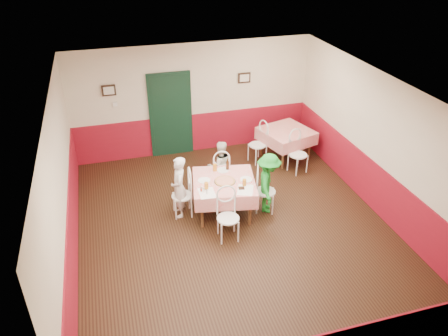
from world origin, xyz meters
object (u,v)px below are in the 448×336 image
object	(u,v)px
glass_c	(215,168)
beer_bottle	(227,165)
chair_right	(265,192)
diner_right	(268,183)
glass_b	(244,182)
chair_left	(182,196)
chair_far	(221,172)
second_table	(285,144)
pizza	(225,181)
chair_second_b	(298,155)
chair_second_a	(258,145)
glass_a	(206,186)
chair_near	(228,219)
wallet	(241,188)
diner_left	(179,187)
diner_far	(220,166)
main_table	(224,197)

from	to	relation	value
glass_c	beer_bottle	size ratio (longest dim) A/B	0.64
chair_right	diner_right	xyz separation A→B (m)	(0.05, -0.01, 0.20)
glass_b	beer_bottle	size ratio (longest dim) A/B	0.58
chair_left	chair_far	xyz separation A→B (m)	(1.00, 0.67, 0.00)
second_table	glass_b	size ratio (longest dim) A/B	8.13
pizza	glass_c	world-z (taller)	glass_c
glass_c	chair_second_b	bearing A→B (deg)	17.19
chair_second_a	glass_a	world-z (taller)	same
beer_bottle	chair_far	bearing A→B (deg)	93.50
chair_near	pizza	distance (m)	0.87
chair_second_b	chair_near	bearing A→B (deg)	-156.29
chair_right	beer_bottle	xyz separation A→B (m)	(-0.65, 0.55, 0.43)
glass_b	chair_near	bearing A→B (deg)	-131.96
second_table	pizza	size ratio (longest dim) A/B	2.78
chair_far	glass_c	distance (m)	0.61
beer_bottle	wallet	bearing A→B (deg)	-85.92
chair_left	beer_bottle	distance (m)	1.13
chair_second_b	glass_b	xyz separation A→B (m)	(-1.82, -1.40, 0.38)
chair_right	chair_near	bearing A→B (deg)	145.76
chair_far	glass_c	bearing A→B (deg)	67.38
chair_far	wallet	size ratio (longest dim) A/B	8.18
chair_second_b	diner_left	size ratio (longest dim) A/B	0.69
pizza	chair_near	bearing A→B (deg)	-101.79
chair_right	chair_second_b	distance (m)	1.83
wallet	diner_right	distance (m)	0.68
wallet	glass_c	bearing A→B (deg)	122.29
chair_second_a	diner_far	size ratio (longest dim) A/B	0.77
chair_far	wallet	world-z (taller)	chair_far
glass_a	glass_b	size ratio (longest dim) A/B	1.01
diner_right	main_table	bearing A→B (deg)	99.41
second_table	wallet	size ratio (longest dim) A/B	10.18
chair_right	beer_bottle	size ratio (longest dim) A/B	3.80
second_table	chair_far	xyz separation A→B (m)	(-1.99, -1.03, 0.08)
chair_near	chair_second_a	bearing A→B (deg)	63.35
chair_near	glass_c	size ratio (longest dim) A/B	5.95
glass_a	chair_second_a	bearing A→B (deg)	48.73
chair_near	chair_second_b	size ratio (longest dim) A/B	1.00
chair_second_a	chair_right	bearing A→B (deg)	-32.02
chair_far	wallet	distance (m)	1.26
beer_bottle	main_table	bearing A→B (deg)	-115.49
beer_bottle	diner_far	xyz separation A→B (m)	(-0.02, 0.49, -0.29)
glass_b	diner_right	xyz separation A→B (m)	(0.55, 0.12, -0.18)
chair_far	glass_c	xyz separation A→B (m)	(-0.23, -0.41, 0.39)
chair_far	chair_second_a	size ratio (longest dim) A/B	1.00
main_table	chair_near	distance (m)	0.85
chair_left	beer_bottle	size ratio (longest dim) A/B	3.80
wallet	diner_left	xyz separation A→B (m)	(-1.13, 0.55, -0.12)
chair_second_b	diner_right	bearing A→B (deg)	-150.99
chair_second_a	second_table	bearing A→B (deg)	73.51
glass_b	diner_far	xyz separation A→B (m)	(-0.16, 1.17, -0.24)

